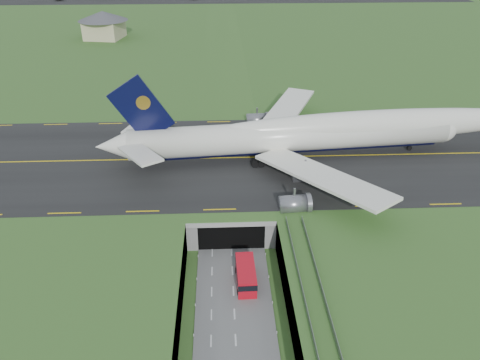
{
  "coord_description": "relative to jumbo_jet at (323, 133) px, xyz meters",
  "views": [
    {
      "loc": [
        -1.41,
        -59.73,
        52.69
      ],
      "look_at": [
        2.05,
        20.0,
        7.75
      ],
      "focal_mm": 35.0,
      "sensor_mm": 36.0,
      "label": 1
    }
  ],
  "objects": [
    {
      "name": "jumbo_jet",
      "position": [
        0.0,
        0.0,
        0.0
      ],
      "size": [
        98.94,
        62.64,
        20.8
      ],
      "rotation": [
        0.0,
        0.0,
        0.09
      ],
      "color": "white",
      "rests_on": "ground"
    },
    {
      "name": "tunnel_portal",
      "position": [
        -20.78,
        -16.5,
        -8.27
      ],
      "size": [
        17.0,
        22.3,
        6.0
      ],
      "color": "gray",
      "rests_on": "ground"
    },
    {
      "name": "airfield_deck",
      "position": [
        -20.78,
        -33.22,
        -8.61
      ],
      "size": [
        800.0,
        800.0,
        6.0
      ],
      "primitive_type": "cube",
      "color": "gray",
      "rests_on": "ground"
    },
    {
      "name": "shuttle_tram",
      "position": [
        -18.68,
        -34.22,
        -9.81
      ],
      "size": [
        3.26,
        8.12,
        3.27
      ],
      "rotation": [
        0.0,
        0.0,
        0.02
      ],
      "color": "red",
      "rests_on": "ground"
    },
    {
      "name": "guideway",
      "position": [
        -9.78,
        -52.33,
        -6.28
      ],
      "size": [
        3.0,
        53.0,
        7.05
      ],
      "color": "#A8A8A3",
      "rests_on": "ground"
    },
    {
      "name": "taxiway",
      "position": [
        -20.78,
        -0.22,
        -5.52
      ],
      "size": [
        800.0,
        44.0,
        0.18
      ],
      "primitive_type": "cube",
      "color": "black",
      "rests_on": "airfield_deck"
    },
    {
      "name": "ground",
      "position": [
        -20.78,
        -33.22,
        -11.61
      ],
      "size": [
        900.0,
        900.0,
        0.0
      ],
      "primitive_type": "plane",
      "color": "#355D25",
      "rests_on": "ground"
    },
    {
      "name": "service_building",
      "position": [
        -72.37,
        119.78,
        1.25
      ],
      "size": [
        24.7,
        24.7,
        11.58
      ],
      "rotation": [
        0.0,
        0.0,
        -0.18
      ],
      "color": "#C5BC8E",
      "rests_on": "ground"
    },
    {
      "name": "trench_road",
      "position": [
        -20.78,
        -40.72,
        -11.51
      ],
      "size": [
        12.0,
        75.0,
        0.2
      ],
      "primitive_type": "cube",
      "color": "slate",
      "rests_on": "ground"
    }
  ]
}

